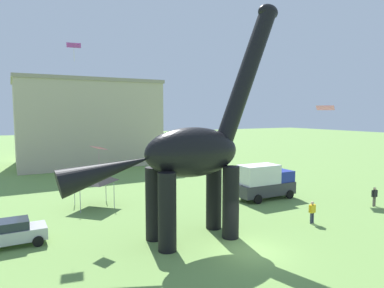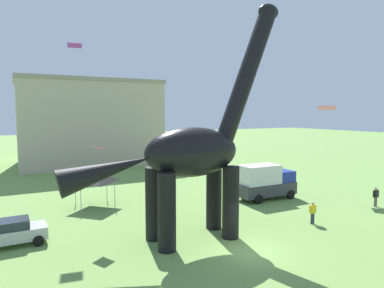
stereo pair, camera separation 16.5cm
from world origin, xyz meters
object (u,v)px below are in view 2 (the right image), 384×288
at_px(dinosaur_sculpture, 191,152).
at_px(kite_mid_right, 327,108).
at_px(kite_drifting, 75,46).
at_px(parked_box_truck, 265,181).
at_px(person_near_flyer, 376,195).
at_px(parked_sedan_left, 8,232).
at_px(kite_far_left, 99,148).
at_px(kite_apex, 243,76).
at_px(person_strolling_adult, 313,210).
at_px(festival_canopy_tent, 94,177).

xyz_separation_m(dinosaur_sculpture, kite_mid_right, (17.85, 5.27, 2.90)).
distance_m(kite_drifting, kite_mid_right, 23.90).
relative_size(parked_box_truck, person_near_flyer, 3.44).
bearing_deg(parked_sedan_left, dinosaur_sculpture, -22.93).
height_order(dinosaur_sculpture, kite_far_left, dinosaur_sculpture).
distance_m(kite_apex, kite_far_left, 30.68).
bearing_deg(person_near_flyer, person_strolling_adult, -43.38).
relative_size(kite_mid_right, kite_apex, 1.50).
height_order(festival_canopy_tent, kite_apex, kite_apex).
bearing_deg(festival_canopy_tent, kite_drifting, -156.21).
height_order(parked_box_truck, person_strolling_adult, parked_box_truck).
height_order(parked_box_truck, kite_drifting, kite_drifting).
height_order(person_strolling_adult, kite_far_left, kite_far_left).
bearing_deg(person_near_flyer, kite_mid_right, -145.37).
xyz_separation_m(parked_box_truck, kite_drifting, (-15.68, 4.18, 11.44)).
height_order(parked_box_truck, festival_canopy_tent, parked_box_truck).
relative_size(person_strolling_adult, kite_far_left, 1.24).
distance_m(kite_drifting, kite_apex, 27.24).
distance_m(person_near_flyer, kite_drifting, 27.43).
bearing_deg(person_near_flyer, kite_far_left, -60.87).
xyz_separation_m(dinosaur_sculpture, person_strolling_adult, (8.96, -1.49, -4.50)).
height_order(parked_box_truck, kite_apex, kite_apex).
distance_m(parked_box_truck, kite_drifting, 19.85).
relative_size(kite_drifting, kite_mid_right, 0.64).
relative_size(festival_canopy_tent, kite_mid_right, 1.52).
relative_size(person_near_flyer, festival_canopy_tent, 0.52).
relative_size(festival_canopy_tent, kite_far_left, 2.42).
relative_size(person_strolling_adult, kite_apex, 1.17).
xyz_separation_m(parked_box_truck, kite_apex, (8.96, 15.79, 11.49)).
bearing_deg(parked_box_truck, kite_drifting, 165.58).
height_order(person_strolling_adult, kite_mid_right, kite_mid_right).
relative_size(person_strolling_adult, festival_canopy_tent, 0.51).
bearing_deg(parked_sedan_left, festival_canopy_tent, 43.43).
distance_m(parked_sedan_left, kite_drifting, 14.42).
bearing_deg(parked_sedan_left, kite_far_left, -1.18).
bearing_deg(kite_far_left, kite_mid_right, 3.08).
distance_m(parked_sedan_left, kite_apex, 36.46).
height_order(parked_sedan_left, parked_box_truck, parked_box_truck).
height_order(dinosaur_sculpture, person_strolling_adult, dinosaur_sculpture).
bearing_deg(person_strolling_adult, kite_far_left, -10.12).
xyz_separation_m(parked_box_truck, kite_mid_right, (7.33, -0.28, 6.73)).
bearing_deg(person_strolling_adult, festival_canopy_tent, -30.82).
bearing_deg(kite_drifting, parked_sedan_left, -131.45).
relative_size(parked_sedan_left, festival_canopy_tent, 1.34).
xyz_separation_m(parked_sedan_left, kite_drifting, (5.00, 5.66, 12.28)).
bearing_deg(festival_canopy_tent, person_near_flyer, -27.94).
distance_m(parked_box_truck, kite_far_left, 15.81).
distance_m(dinosaur_sculpture, parked_box_truck, 12.50).
relative_size(person_strolling_adult, kite_drifting, 1.20).
xyz_separation_m(parked_box_truck, person_near_flyer, (6.59, -6.32, -0.66)).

